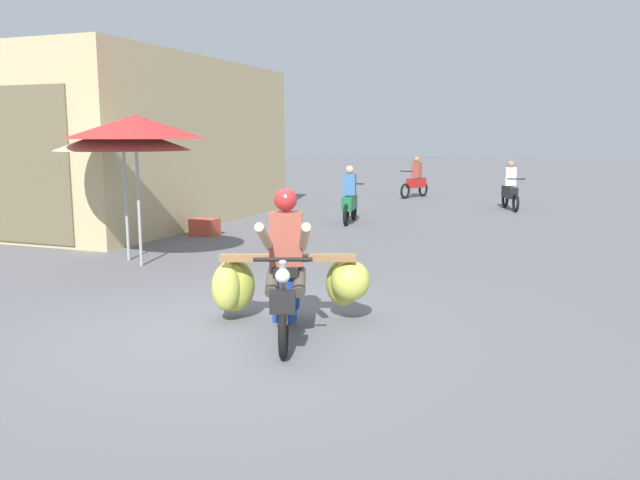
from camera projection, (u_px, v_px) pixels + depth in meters
name	position (u px, v px, depth m)	size (l,w,h in m)	color
ground_plane	(237.00, 332.00, 7.02)	(120.00, 120.00, 0.00)	slate
motorbike_main_loaded	(286.00, 280.00, 7.12)	(1.87, 2.00, 1.58)	black
motorbike_distant_ahead_left	(416.00, 181.00, 22.11)	(0.75, 1.54, 1.40)	black
motorbike_distant_ahead_right	(510.00, 190.00, 18.46)	(0.72, 1.55, 1.40)	black
motorbike_distant_far_ahead	(350.00, 200.00, 15.60)	(0.52, 1.61, 1.40)	black
shopfront_building	(151.00, 142.00, 15.81)	(3.61, 8.09, 3.88)	tan
market_umbrella_near_shop	(135.00, 127.00, 10.23)	(2.23, 2.23, 2.44)	#99999E
market_umbrella_further_along	(123.00, 138.00, 10.73)	(2.25, 2.25, 2.29)	#99999E
produce_crate	(205.00, 227.00, 13.76)	(0.56, 0.40, 0.36)	#CC4C38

